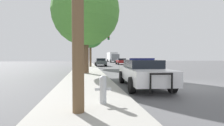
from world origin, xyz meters
The scene contains 10 objects.
ground_plane centered at (0.00, 0.00, 0.00)m, with size 110.00×110.00×0.00m, color #565659.
sidewalk_left centered at (-5.10, 0.00, 0.07)m, with size 3.00×110.00×0.13m.
police_car centered at (-2.25, 0.11, 0.76)m, with size 2.24×5.04×1.48m.
fire_hydrant centered at (-4.65, -3.22, 0.59)m, with size 0.51×0.22×0.86m.
traffic_light centered at (-3.49, 17.83, 3.70)m, with size 3.34×0.35×5.08m.
car_background_midblock centered at (-2.63, 21.24, 0.72)m, with size 1.95×4.55×1.32m.
car_background_oncoming centered at (2.04, 26.15, 0.69)m, with size 2.11×4.46×1.25m.
box_truck centered at (2.59, 41.26, 1.58)m, with size 2.73×7.19×2.88m.
tree_sidewalk_mid centered at (-4.45, 17.20, 4.84)m, with size 4.02×4.02×6.74m.
tree_sidewalk_near centered at (-5.12, 6.81, 5.43)m, with size 5.81×5.81×8.22m.
Camera 1 is at (-5.17, -8.50, 1.55)m, focal length 28.00 mm.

